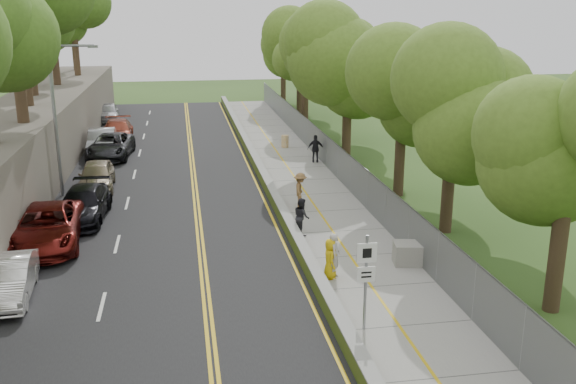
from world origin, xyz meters
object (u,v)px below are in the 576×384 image
(car_1, at_px, (9,279))
(car_2, at_px, (47,227))
(streetlight, at_px, (59,110))
(construction_barrel, at_px, (285,141))
(concrete_block, at_px, (410,253))
(signpost, at_px, (366,272))
(person_far, at_px, (316,149))
(painter_0, at_px, (330,259))

(car_1, height_order, car_2, car_2)
(streetlight, height_order, construction_barrel, streetlight)
(concrete_block, height_order, car_2, car_2)
(signpost, height_order, car_1, signpost)
(car_2, xyz_separation_m, person_far, (14.24, 12.90, 0.08))
(construction_barrel, relative_size, painter_0, 0.56)
(car_2, bearing_deg, streetlight, 90.19)
(streetlight, relative_size, car_1, 1.90)
(construction_barrel, bearing_deg, painter_0, -95.20)
(construction_barrel, height_order, painter_0, painter_0)
(concrete_block, relative_size, car_2, 0.21)
(concrete_block, bearing_deg, painter_0, -165.87)
(car_2, relative_size, person_far, 3.34)
(car_2, bearing_deg, painter_0, -28.90)
(streetlight, height_order, signpost, streetlight)
(car_1, bearing_deg, signpost, -24.34)
(streetlight, relative_size, person_far, 4.47)
(streetlight, height_order, car_1, streetlight)
(signpost, relative_size, construction_barrel, 3.58)
(concrete_block, height_order, car_1, car_1)
(construction_barrel, bearing_deg, car_1, -120.20)
(car_1, relative_size, car_2, 0.70)
(streetlight, height_order, car_2, streetlight)
(construction_barrel, xyz_separation_m, person_far, (1.20, -4.93, 0.46))
(person_far, bearing_deg, car_2, 56.32)
(signpost, relative_size, concrete_block, 2.46)
(signpost, bearing_deg, car_2, 139.92)
(concrete_block, bearing_deg, construction_barrel, 93.34)
(concrete_block, xyz_separation_m, car_2, (-14.34, 4.46, 0.40))
(construction_barrel, bearing_deg, signpost, -94.11)
(streetlight, xyz_separation_m, concrete_block, (14.76, -12.14, -4.17))
(streetlight, relative_size, concrete_block, 6.35)
(person_far, bearing_deg, painter_0, 93.86)
(construction_barrel, distance_m, painter_0, 23.24)
(car_2, height_order, person_far, person_far)
(car_1, bearing_deg, car_2, 82.23)
(streetlight, bearing_deg, painter_0, -48.86)
(streetlight, height_order, person_far, streetlight)
(painter_0, bearing_deg, streetlight, 43.97)
(construction_barrel, distance_m, concrete_block, 22.32)
(construction_barrel, xyz_separation_m, painter_0, (-2.10, -23.14, 0.33))
(construction_barrel, distance_m, car_2, 22.09)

